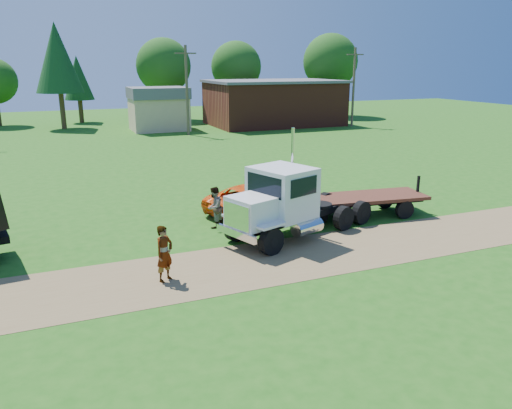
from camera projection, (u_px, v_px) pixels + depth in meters
name	position (u px, v px, depth m)	size (l,w,h in m)	color
ground	(272.00, 261.00, 18.92)	(140.00, 140.00, 0.00)	#1C5211
dirt_track	(272.00, 261.00, 18.92)	(120.00, 4.20, 0.01)	brown
white_semi_tractor	(284.00, 203.00, 21.00)	(7.70, 4.73, 4.58)	black
orange_pickup	(252.00, 199.00, 24.93)	(2.34, 5.07, 1.41)	#EC510B
flatbed_trailer	(354.00, 201.00, 24.21)	(7.36, 3.01, 1.83)	#3B1C12
spectator_a	(164.00, 254.00, 16.96)	(0.72, 0.47, 1.98)	#999999
spectator_b	(214.00, 207.00, 22.54)	(0.92, 0.72, 1.89)	#999999
brick_building	(274.00, 102.00, 60.37)	(15.40, 10.40, 5.30)	maroon
tan_shed	(159.00, 108.00, 55.34)	(6.20, 5.40, 4.70)	tan
utility_poles	(187.00, 89.00, 50.99)	(42.20, 0.28, 9.00)	brown
tree_row	(156.00, 66.00, 62.71)	(58.39, 11.45, 11.64)	#392617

